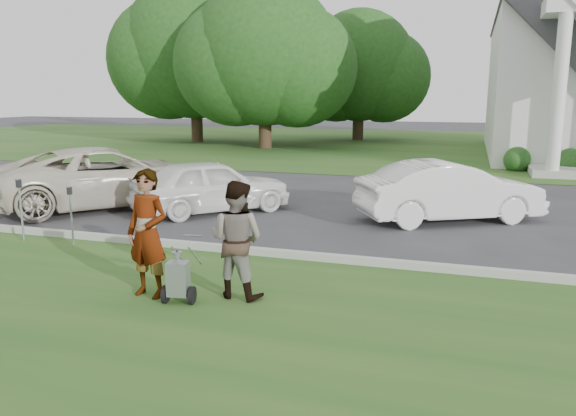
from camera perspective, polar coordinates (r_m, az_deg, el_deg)
The scene contains 15 objects.
ground at distance 10.48m, azimuth -3.03°, elevation -5.73°, with size 120.00×120.00×0.00m, color #333335.
grass_strip at distance 7.92m, azimuth -10.99°, elevation -11.68°, with size 80.00×7.00×0.01m, color #21501B.
church_lawn at distance 36.65m, azimuth 12.36°, elevation 6.29°, with size 80.00×30.00×0.01m, color #21501B.
curb at distance 10.95m, azimuth -2.00°, elevation -4.56°, with size 80.00×0.18×0.15m, color #9E9E93.
tree_left at distance 33.48m, azimuth -2.42°, elevation 14.83°, with size 10.63×8.40×9.71m.
tree_far at distance 38.68m, azimuth -9.47°, elevation 15.09°, with size 11.64×9.20×10.73m.
tree_back at distance 40.10m, azimuth 7.24°, elevation 13.63°, with size 9.61×7.60×8.89m.
striping_cart at distance 8.61m, azimuth -11.07°, elevation -7.15°, with size 0.55×0.99×0.87m.
person_left at distance 8.84m, azimuth -14.07°, elevation -2.64°, with size 0.72×0.47×1.98m, color #999999.
person_right at distance 8.61m, azimuth -5.25°, elevation -3.29°, with size 0.88×0.69×1.81m, color #999999.
parking_meter_near at distance 12.46m, azimuth -21.20°, elevation -0.01°, with size 0.09×0.08×1.25m.
parking_meter_far at distance 13.17m, azimuth -25.55°, elevation 0.55°, with size 0.10×0.09×1.36m.
car_a at distance 16.60m, azimuth -17.87°, elevation 3.04°, with size 2.77×6.00×1.67m, color beige.
car_b at distance 15.08m, azimuth -7.82°, elevation 2.27°, with size 1.70×4.23×1.44m, color white.
car_d at distance 14.46m, azimuth 16.08°, elevation 1.64°, with size 1.58×4.53×1.49m, color silver.
Camera 1 is at (3.62, -9.34, 3.08)m, focal length 35.00 mm.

